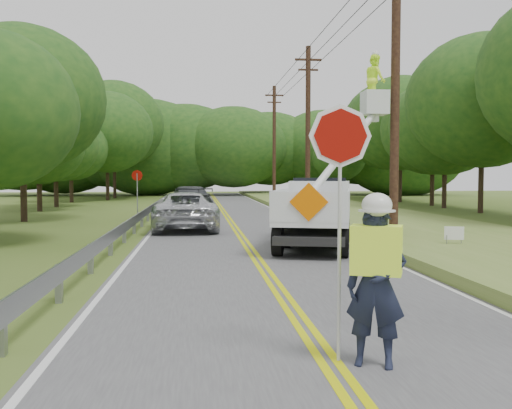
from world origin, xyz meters
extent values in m
plane|color=#465D1B|center=(0.00, 0.00, 0.00)|extent=(140.00, 140.00, 0.00)
cube|color=#4A4A4C|center=(0.00, 14.00, 0.01)|extent=(7.20, 96.00, 0.02)
cube|color=#C9D002|center=(-0.10, 14.00, 0.02)|extent=(0.12, 96.00, 0.00)
cube|color=#C9D002|center=(0.10, 14.00, 0.02)|extent=(0.12, 96.00, 0.00)
cube|color=silver|center=(-3.45, 14.00, 0.02)|extent=(0.12, 96.00, 0.00)
cube|color=silver|center=(3.45, 14.00, 0.02)|extent=(0.12, 96.00, 0.00)
cube|color=gray|center=(-4.10, -2.00, 0.35)|extent=(0.12, 0.14, 0.70)
cube|color=gray|center=(-4.10, 1.00, 0.35)|extent=(0.12, 0.14, 0.70)
cube|color=gray|center=(-4.10, 4.00, 0.35)|extent=(0.12, 0.14, 0.70)
cube|color=gray|center=(-4.10, 7.00, 0.35)|extent=(0.12, 0.14, 0.70)
cube|color=gray|center=(-4.10, 10.00, 0.35)|extent=(0.12, 0.14, 0.70)
cube|color=gray|center=(-4.10, 13.00, 0.35)|extent=(0.12, 0.14, 0.70)
cube|color=gray|center=(-4.10, 16.00, 0.35)|extent=(0.12, 0.14, 0.70)
cube|color=gray|center=(-4.10, 19.00, 0.35)|extent=(0.12, 0.14, 0.70)
cube|color=gray|center=(-4.10, 22.00, 0.35)|extent=(0.12, 0.14, 0.70)
cube|color=gray|center=(-4.10, 25.00, 0.35)|extent=(0.12, 0.14, 0.70)
cube|color=gray|center=(-4.10, 28.00, 0.35)|extent=(0.12, 0.14, 0.70)
cube|color=gray|center=(-4.10, 31.00, 0.35)|extent=(0.12, 0.14, 0.70)
cube|color=gray|center=(-4.10, 34.00, 0.35)|extent=(0.12, 0.14, 0.70)
cube|color=gray|center=(-4.10, 37.00, 0.35)|extent=(0.12, 0.14, 0.70)
cube|color=gray|center=(-4.00, 15.00, 0.60)|extent=(0.05, 48.00, 0.34)
cylinder|color=black|center=(5.00, 9.00, 5.00)|extent=(0.30, 0.30, 10.00)
cylinder|color=black|center=(5.00, 24.00, 5.00)|extent=(0.30, 0.30, 10.00)
cube|color=black|center=(5.00, 24.00, 9.20)|extent=(1.60, 0.12, 0.12)
cube|color=black|center=(5.00, 24.00, 8.60)|extent=(1.20, 0.10, 0.10)
cylinder|color=black|center=(5.00, 39.00, 5.00)|extent=(0.30, 0.30, 10.00)
cube|color=black|center=(5.00, 39.00, 9.20)|extent=(1.60, 0.12, 0.12)
cube|color=black|center=(5.00, 39.00, 8.60)|extent=(1.20, 0.10, 0.10)
cylinder|color=black|center=(4.30, 17.50, 9.10)|extent=(0.03, 43.00, 0.03)
cylinder|color=black|center=(5.00, 17.50, 9.10)|extent=(0.03, 43.00, 0.03)
cylinder|color=black|center=(5.70, 17.50, 9.10)|extent=(0.03, 43.00, 0.03)
cube|color=#5B762E|center=(7.10, 14.00, 0.15)|extent=(7.00, 96.00, 0.30)
cylinder|color=#332319|center=(-10.21, 19.47, 1.76)|extent=(0.32, 0.32, 3.52)
ellipsoid|color=#1A4417|center=(-10.21, 19.47, 6.07)|extent=(8.22, 8.22, 7.23)
cylinder|color=#332319|center=(-11.64, 27.53, 1.24)|extent=(0.32, 0.32, 2.48)
ellipsoid|color=#1A4417|center=(-11.64, 27.53, 4.28)|extent=(5.79, 5.79, 5.10)
cylinder|color=#332319|center=(-11.80, 32.39, 1.32)|extent=(0.32, 0.32, 2.64)
ellipsoid|color=#1A4417|center=(-11.80, 32.39, 4.55)|extent=(6.16, 6.16, 5.42)
cylinder|color=#332319|center=(-12.26, 39.43, 1.33)|extent=(0.32, 0.32, 2.66)
ellipsoid|color=#1A4417|center=(-12.26, 39.43, 4.58)|extent=(6.20, 6.20, 5.46)
cylinder|color=#332319|center=(-9.88, 43.39, 1.81)|extent=(0.32, 0.32, 3.63)
ellipsoid|color=#1A4417|center=(-9.88, 43.39, 6.25)|extent=(8.46, 8.46, 7.45)
cylinder|color=#332319|center=(-9.99, 48.55, 2.15)|extent=(0.32, 0.32, 4.29)
ellipsoid|color=#1A4417|center=(-9.99, 48.55, 7.40)|extent=(10.02, 10.02, 8.82)
cylinder|color=#332319|center=(15.53, 23.13, 1.97)|extent=(0.32, 0.32, 3.94)
ellipsoid|color=#1A4417|center=(15.53, 23.13, 6.78)|extent=(9.18, 9.18, 8.08)
cylinder|color=#332319|center=(15.53, 28.22, 1.66)|extent=(0.32, 0.32, 3.33)
ellipsoid|color=#1A4417|center=(15.53, 28.22, 5.73)|extent=(7.77, 7.77, 6.83)
cylinder|color=#332319|center=(16.02, 31.41, 1.68)|extent=(0.32, 0.32, 3.36)
ellipsoid|color=#1A4417|center=(16.02, 31.41, 5.78)|extent=(7.83, 7.83, 6.89)
cylinder|color=#332319|center=(15.62, 37.09, 1.95)|extent=(0.32, 0.32, 3.91)
ellipsoid|color=#1A4417|center=(15.62, 37.09, 6.73)|extent=(9.11, 9.11, 8.02)
cylinder|color=#332319|center=(16.32, 41.25, 2.00)|extent=(0.32, 0.32, 4.00)
ellipsoid|color=#1A4417|center=(16.32, 41.25, 6.88)|extent=(9.33, 9.33, 8.21)
cylinder|color=#332319|center=(13.17, 48.52, 1.21)|extent=(0.32, 0.32, 2.42)
ellipsoid|color=#1A4417|center=(13.17, 48.52, 4.17)|extent=(5.65, 5.65, 4.97)
ellipsoid|color=#1A4417|center=(-21.00, 55.26, 5.50)|extent=(13.06, 9.80, 9.80)
ellipsoid|color=#1A4417|center=(-17.04, 57.94, 5.50)|extent=(14.28, 10.71, 10.71)
ellipsoid|color=#1A4417|center=(-12.14, 57.28, 5.50)|extent=(12.18, 9.13, 9.13)
ellipsoid|color=#1A4417|center=(-7.32, 56.41, 5.50)|extent=(14.86, 11.14, 11.14)
ellipsoid|color=#1A4417|center=(-2.99, 56.15, 5.50)|extent=(13.41, 10.05, 10.05)
ellipsoid|color=#1A4417|center=(2.46, 54.40, 5.50)|extent=(12.29, 9.22, 9.22)
ellipsoid|color=#1A4417|center=(7.06, 57.79, 5.50)|extent=(11.76, 8.82, 8.82)
ellipsoid|color=#1A4417|center=(13.51, 56.98, 5.50)|extent=(12.36, 9.27, 9.27)
ellipsoid|color=#1A4417|center=(17.44, 56.09, 5.50)|extent=(11.49, 8.62, 8.62)
ellipsoid|color=#1A4417|center=(22.13, 54.07, 5.50)|extent=(15.45, 11.59, 11.59)
imported|color=#191E33|center=(0.52, -2.91, 0.98)|extent=(0.83, 0.70, 1.93)
cube|color=#D2FF2F|center=(0.52, -2.91, 1.42)|extent=(0.68, 0.56, 0.58)
ellipsoid|color=silver|center=(0.52, -2.91, 1.96)|extent=(0.36, 0.36, 0.29)
cylinder|color=#B7B7B7|center=(0.13, -2.68, 1.37)|extent=(0.04, 0.04, 2.70)
cylinder|color=#870A02|center=(0.13, -2.68, 2.78)|extent=(0.77, 0.04, 0.77)
cylinder|color=black|center=(0.65, 6.30, 0.46)|extent=(0.51, 0.93, 0.89)
cylinder|color=black|center=(2.43, 5.80, 0.46)|extent=(0.51, 0.93, 0.89)
cylinder|color=black|center=(1.15, 8.08, 0.46)|extent=(0.51, 0.93, 0.89)
cylinder|color=black|center=(2.93, 7.58, 0.46)|extent=(0.51, 0.93, 0.89)
cylinder|color=black|center=(1.77, 10.31, 0.46)|extent=(0.51, 0.93, 0.89)
cylinder|color=black|center=(3.55, 9.81, 0.46)|extent=(0.51, 0.93, 0.89)
cube|color=black|center=(2.11, 8.10, 0.53)|extent=(3.46, 6.22, 0.23)
cube|color=white|center=(1.94, 7.47, 0.99)|extent=(3.19, 4.67, 0.20)
cube|color=white|center=(0.93, 7.76, 1.45)|extent=(1.20, 4.11, 0.83)
cube|color=white|center=(2.95, 7.19, 1.45)|extent=(1.20, 4.11, 0.83)
cube|color=white|center=(1.37, 5.44, 1.45)|extent=(2.06, 0.63, 0.83)
cube|color=white|center=(2.79, 10.50, 1.27)|extent=(2.48, 2.25, 1.66)
cube|color=black|center=(2.84, 10.68, 1.87)|extent=(2.10, 1.66, 0.69)
cube|color=white|center=(1.67, 6.50, 1.45)|extent=(1.03, 1.03, 0.74)
cube|color=white|center=(4.30, 9.00, 4.72)|extent=(0.79, 0.79, 0.79)
imported|color=#D2FF2F|center=(4.30, 9.00, 5.48)|extent=(0.62, 0.80, 1.65)
cube|color=#E76700|center=(1.35, 5.38, 1.59)|extent=(1.02, 0.32, 1.05)
imported|color=silver|center=(-2.13, 14.36, 0.81)|extent=(2.79, 5.76, 1.58)
imported|color=#373B3E|center=(-2.10, 23.29, 0.85)|extent=(2.95, 5.95, 1.66)
cylinder|color=gray|center=(-4.58, 18.73, 1.20)|extent=(0.06, 0.06, 2.40)
cylinder|color=#870A02|center=(-4.58, 18.73, 2.29)|extent=(0.55, 0.04, 0.55)
cube|color=white|center=(5.88, 6.33, 0.61)|extent=(0.54, 0.18, 0.39)
cylinder|color=gray|center=(5.66, 6.33, 0.28)|extent=(0.02, 0.02, 0.55)
cylinder|color=gray|center=(6.10, 6.33, 0.28)|extent=(0.02, 0.02, 0.55)
camera|label=1|loc=(-1.59, -9.35, 2.31)|focal=39.35mm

